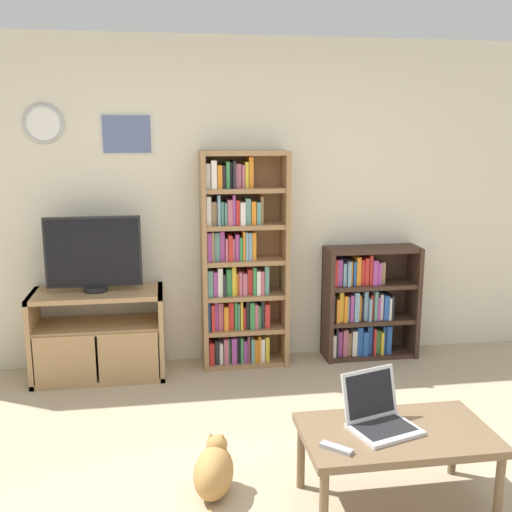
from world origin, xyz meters
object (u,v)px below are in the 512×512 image
tv_stand (99,335)px  laptop (378,414)px  television (94,254)px  coffee_table (397,439)px  cat (214,470)px  bookshelf_tall (239,265)px  bookshelf_short (364,305)px  remote_near_laptop (336,448)px

tv_stand → laptop: (1.56, -1.85, 0.14)m
television → coffee_table: (1.65, -1.93, -0.60)m
coffee_table → laptop: (-0.08, 0.06, 0.11)m
tv_stand → cat: size_ratio=1.64×
bookshelf_tall → coffee_table: size_ratio=1.82×
tv_stand → television: television is taller
bookshelf_short → cat: size_ratio=1.56×
tv_stand → bookshelf_tall: bookshelf_tall is taller
tv_stand → television: size_ratio=1.40×
television → remote_near_laptop: bearing=-57.9°
bookshelf_short → television: bearing=-177.2°
bookshelf_short → remote_near_laptop: (-0.87, -2.17, -0.02)m
bookshelf_tall → remote_near_laptop: 2.21m
tv_stand → laptop: laptop is taller
coffee_table → cat: bearing=165.3°
bookshelf_tall → remote_near_laptop: bearing=-85.2°
tv_stand → remote_near_laptop: 2.42m
tv_stand → television: (-0.01, 0.02, 0.63)m
bookshelf_short → coffee_table: 2.10m
television → coffee_table: bearing=-49.5°
tv_stand → cat: (0.74, -1.68, -0.21)m
laptop → remote_near_laptop: (-0.27, -0.19, -0.06)m
television → cat: bearing=-66.1°
bookshelf_tall → coffee_table: bookshelf_tall is taller
bookshelf_short → coffee_table: bearing=-104.4°
cat → remote_near_laptop: bearing=-17.4°
bookshelf_short → cat: (-1.42, -1.80, -0.31)m
bookshelf_tall → cat: 1.96m
tv_stand → coffee_table: size_ratio=1.04×
bookshelf_tall → coffee_table: (0.53, -2.03, -0.46)m
remote_near_laptop → cat: remote_near_laptop is taller
laptop → remote_near_laptop: size_ratio=2.64×
bookshelf_tall → remote_near_laptop: bookshelf_tall is taller
tv_stand → bookshelf_short: bookshelf_short is taller
television → remote_near_laptop: size_ratio=4.83×
cat → television: bearing=130.6°
bookshelf_tall → tv_stand: bearing=-173.9°
tv_stand → remote_near_laptop: size_ratio=6.75×
coffee_table → tv_stand: bearing=130.7°
tv_stand → remote_near_laptop: (1.29, -2.04, 0.08)m
coffee_table → remote_near_laptop: size_ratio=6.47×
remote_near_laptop → cat: size_ratio=0.24×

